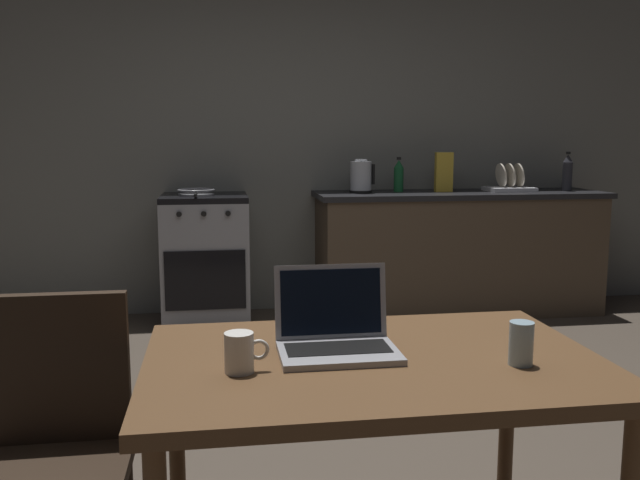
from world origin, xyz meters
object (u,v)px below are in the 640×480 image
object	(u,v)px
bottle_b	(399,175)
laptop	(336,335)
chair	(53,442)
electric_kettle	(361,177)
frying_pan	(196,192)
cereal_box	(444,172)
stove_oven	(206,259)
dining_table	(373,383)
coffee_mug	(240,352)
drinking_glass	(521,343)
dish_rack	(509,185)
bottle	(567,172)

from	to	relation	value
bottle_b	laptop	bearing A→B (deg)	-108.17
chair	electric_kettle	bearing A→B (deg)	56.35
frying_pan	cereal_box	xyz separation A→B (m)	(1.82, 0.05, 0.12)
laptop	bottle_b	world-z (taller)	bottle_b
stove_oven	dining_table	world-z (taller)	stove_oven
stove_oven	coffee_mug	world-z (taller)	stove_oven
drinking_glass	cereal_box	distance (m)	3.40
coffee_mug	bottle_b	bearing A→B (deg)	68.36
frying_pan	drinking_glass	distance (m)	3.34
dish_rack	bottle_b	xyz separation A→B (m)	(-0.84, 0.08, 0.07)
chair	coffee_mug	bearing A→B (deg)	-23.82
frying_pan	dish_rack	bearing A→B (deg)	0.69
electric_kettle	cereal_box	size ratio (longest dim) A/B	0.84
stove_oven	drinking_glass	xyz separation A→B (m)	(0.86, -3.24, 0.33)
laptop	dish_rack	size ratio (longest dim) A/B	0.94
coffee_mug	drinking_glass	xyz separation A→B (m)	(0.72, -0.05, 0.01)
frying_pan	bottle_b	distance (m)	1.49
chair	laptop	distance (m)	0.80
dish_rack	bottle_b	bearing A→B (deg)	174.57
bottle	frying_pan	size ratio (longest dim) A/B	0.68
dish_rack	coffee_mug	bearing A→B (deg)	-123.83
frying_pan	drinking_glass	world-z (taller)	frying_pan
electric_kettle	chair	bearing A→B (deg)	-115.98
laptop	electric_kettle	distance (m)	3.16
bottle	dish_rack	bearing A→B (deg)	173.45
bottle	frying_pan	world-z (taller)	bottle
chair	drinking_glass	xyz separation A→B (m)	(1.21, -0.20, 0.27)
frying_pan	coffee_mug	distance (m)	3.17
bottle_b	drinking_glass	bearing A→B (deg)	-99.87
bottle	bottle_b	size ratio (longest dim) A/B	1.15
coffee_mug	bottle_b	world-z (taller)	bottle_b
electric_kettle	bottle	xyz separation A→B (m)	(1.58, -0.05, 0.02)
electric_kettle	drinking_glass	world-z (taller)	electric_kettle
stove_oven	drinking_glass	world-z (taller)	stove_oven
chair	dish_rack	size ratio (longest dim) A/B	2.63
bottle	drinking_glass	world-z (taller)	bottle
frying_pan	cereal_box	world-z (taller)	cereal_box
laptop	bottle	size ratio (longest dim) A/B	1.08
bottle	dish_rack	distance (m)	0.45
dining_table	bottle	world-z (taller)	bottle
bottle	cereal_box	xyz separation A→B (m)	(-0.95, 0.07, 0.01)
electric_kettle	frying_pan	world-z (taller)	electric_kettle
coffee_mug	bottle_b	xyz separation A→B (m)	(1.30, 3.27, 0.26)
drinking_glass	bottle_b	bearing A→B (deg)	80.13
stove_oven	frying_pan	xyz separation A→B (m)	(-0.05, -0.03, 0.48)
dining_table	dish_rack	xyz separation A→B (m)	(1.78, 3.12, 0.31)
stove_oven	bottle_b	size ratio (longest dim) A/B	3.58
electric_kettle	coffee_mug	size ratio (longest dim) A/B	2.17
chair	electric_kettle	world-z (taller)	electric_kettle
dish_rack	chair	bearing A→B (deg)	-130.80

